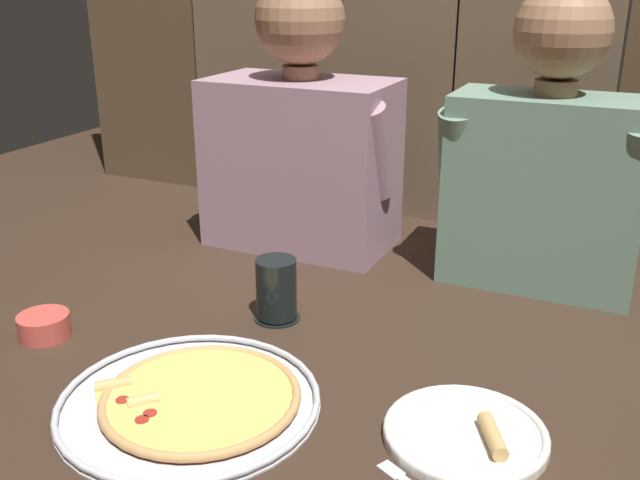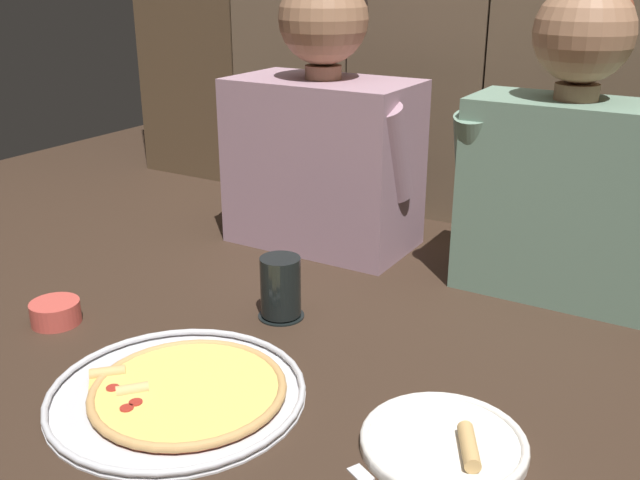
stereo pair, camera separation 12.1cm
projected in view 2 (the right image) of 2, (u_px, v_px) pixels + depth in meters
name	position (u px, v px, depth m)	size (l,w,h in m)	color
ground_plane	(307.00, 365.00, 1.18)	(3.20, 3.20, 0.00)	#332319
pizza_tray	(181.00, 391.00, 1.09)	(0.39, 0.39, 0.03)	silver
dinner_plate	(444.00, 442.00, 0.97)	(0.23, 0.23, 0.03)	white
drinking_glass	(281.00, 288.00, 1.32)	(0.09, 0.09, 0.12)	black
dipping_bowl	(55.00, 311.00, 1.31)	(0.09, 0.09, 0.04)	#CC4C42
diner_left	(323.00, 128.00, 1.61)	(0.45, 0.24, 0.61)	gray
diner_right	(569.00, 156.00, 1.35)	(0.41, 0.20, 0.60)	slate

